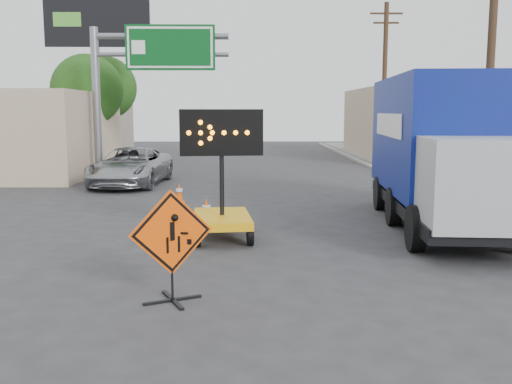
{
  "coord_description": "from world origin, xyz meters",
  "views": [
    {
      "loc": [
        0.3,
        -8.23,
        3.11
      ],
      "look_at": [
        0.48,
        2.74,
        1.54
      ],
      "focal_mm": 40.0,
      "sensor_mm": 36.0,
      "label": 1
    }
  ],
  "objects_px": {
    "arrow_board": "(222,211)",
    "box_truck": "(440,159)",
    "pickup_truck": "(131,167)",
    "construction_sign": "(171,243)"
  },
  "relations": [
    {
      "from": "pickup_truck",
      "to": "box_truck",
      "type": "relative_size",
      "value": 0.65
    },
    {
      "from": "pickup_truck",
      "to": "box_truck",
      "type": "xyz_separation_m",
      "value": [
        10.06,
        -8.77,
        1.04
      ]
    },
    {
      "from": "construction_sign",
      "to": "box_truck",
      "type": "bearing_deg",
      "value": 18.51
    },
    {
      "from": "construction_sign",
      "to": "arrow_board",
      "type": "xyz_separation_m",
      "value": [
        0.62,
        4.62,
        -0.28
      ]
    },
    {
      "from": "box_truck",
      "to": "construction_sign",
      "type": "bearing_deg",
      "value": -131.55
    },
    {
      "from": "construction_sign",
      "to": "arrow_board",
      "type": "bearing_deg",
      "value": 57.38
    },
    {
      "from": "construction_sign",
      "to": "pickup_truck",
      "type": "xyz_separation_m",
      "value": [
        -3.65,
        14.84,
        -0.19
      ]
    },
    {
      "from": "pickup_truck",
      "to": "box_truck",
      "type": "height_order",
      "value": "box_truck"
    },
    {
      "from": "arrow_board",
      "to": "pickup_truck",
      "type": "distance_m",
      "value": 11.08
    },
    {
      "from": "arrow_board",
      "to": "box_truck",
      "type": "xyz_separation_m",
      "value": [
        5.79,
        1.46,
        1.13
      ]
    }
  ]
}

